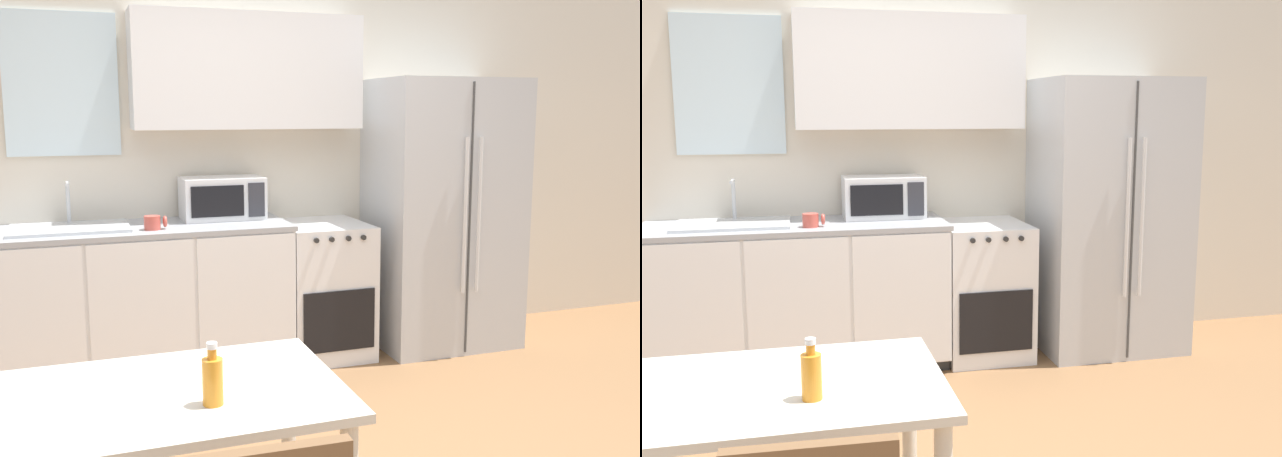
{
  "view_description": "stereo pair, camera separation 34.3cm",
  "coord_description": "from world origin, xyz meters",
  "views": [
    {
      "loc": [
        -0.88,
        -2.71,
        1.61
      ],
      "look_at": [
        0.26,
        0.48,
        1.05
      ],
      "focal_mm": 40.0,
      "sensor_mm": 36.0,
      "label": 1
    },
    {
      "loc": [
        -0.55,
        -2.81,
        1.61
      ],
      "look_at": [
        0.26,
        0.48,
        1.05
      ],
      "focal_mm": 40.0,
      "sensor_mm": 36.0,
      "label": 2
    }
  ],
  "objects": [
    {
      "name": "refrigerator",
      "position": [
        1.55,
        1.59,
        0.91
      ],
      "size": [
        0.94,
        0.75,
        1.82
      ],
      "color": "silver",
      "rests_on": "ground_plane"
    },
    {
      "name": "kitchen_counter",
      "position": [
        -0.52,
        1.62,
        0.47
      ],
      "size": [
        1.84,
        0.66,
        0.93
      ],
      "color": "#333333",
      "rests_on": "ground_plane"
    },
    {
      "name": "kitchen_sink",
      "position": [
        -0.88,
        1.63,
        0.94
      ],
      "size": [
        0.67,
        0.45,
        0.27
      ],
      "color": "#B7BABC",
      "rests_on": "kitchen_counter"
    },
    {
      "name": "oven_range",
      "position": [
        0.68,
        1.62,
        0.44
      ],
      "size": [
        0.55,
        0.65,
        0.88
      ],
      "color": "white",
      "rests_on": "ground_plane"
    },
    {
      "name": "wall_back",
      "position": [
        0.02,
        1.94,
        1.43
      ],
      "size": [
        12.0,
        0.38,
        2.7
      ],
      "color": "beige",
      "rests_on": "ground_plane"
    },
    {
      "name": "drink_bottle",
      "position": [
        -0.5,
        -0.7,
        0.82
      ],
      "size": [
        0.06,
        0.06,
        0.19
      ],
      "color": "orange",
      "rests_on": "dining_table"
    },
    {
      "name": "coffee_mug",
      "position": [
        -0.42,
        1.46,
        0.97
      ],
      "size": [
        0.13,
        0.09,
        0.08
      ],
      "color": "#BF4C3F",
      "rests_on": "kitchen_counter"
    },
    {
      "name": "dining_table",
      "position": [
        -0.65,
        -0.56,
        0.63
      ],
      "size": [
        1.15,
        0.74,
        0.74
      ],
      "color": "beige",
      "rests_on": "ground_plane"
    },
    {
      "name": "microwave",
      "position": [
        0.04,
        1.75,
        1.06
      ],
      "size": [
        0.51,
        0.33,
        0.27
      ],
      "color": "silver",
      "rests_on": "kitchen_counter"
    }
  ]
}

